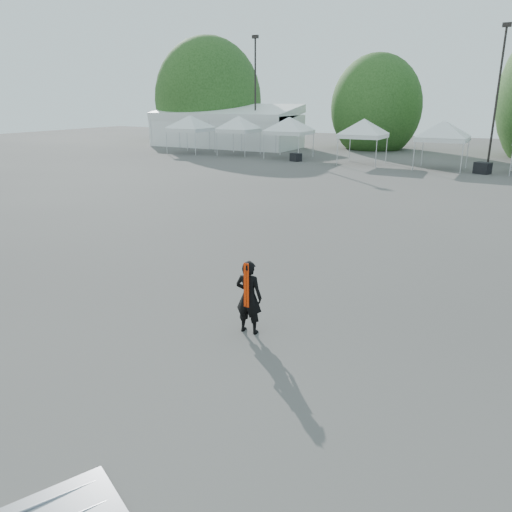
% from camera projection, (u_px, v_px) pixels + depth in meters
% --- Properties ---
extents(ground, '(120.00, 120.00, 0.00)m').
position_uv_depth(ground, '(242.00, 305.00, 12.06)').
color(ground, '#474442').
rests_on(ground, ground).
extents(marquee, '(15.00, 6.25, 4.23)m').
position_uv_depth(marquee, '(225.00, 127.00, 50.78)').
color(marquee, white).
rests_on(marquee, ground).
extents(light_pole_west, '(0.60, 0.25, 10.30)m').
position_uv_depth(light_pole_west, '(255.00, 87.00, 46.99)').
color(light_pole_west, black).
rests_on(light_pole_west, ground).
extents(light_pole_east, '(0.60, 0.25, 9.80)m').
position_uv_depth(light_pole_east, '(498.00, 87.00, 35.89)').
color(light_pole_east, black).
rests_on(light_pole_east, ground).
extents(tree_far_w, '(4.80, 4.80, 7.30)m').
position_uv_depth(tree_far_w, '(208.00, 100.00, 54.33)').
color(tree_far_w, '#382314').
rests_on(tree_far_w, ground).
extents(tree_mid_w, '(4.16, 4.16, 6.33)m').
position_uv_depth(tree_mid_w, '(376.00, 107.00, 48.06)').
color(tree_mid_w, '#382314').
rests_on(tree_mid_w, ground).
extents(tent_a, '(4.68, 4.68, 3.88)m').
position_uv_depth(tent_a, '(190.00, 118.00, 44.47)').
color(tent_a, silver).
rests_on(tent_a, ground).
extents(tent_b, '(4.22, 4.22, 3.88)m').
position_uv_depth(tent_b, '(239.00, 119.00, 43.12)').
color(tent_b, silver).
rests_on(tent_b, ground).
extents(tent_c, '(4.64, 4.64, 3.88)m').
position_uv_depth(tent_c, '(289.00, 120.00, 40.68)').
color(tent_c, silver).
rests_on(tent_c, ground).
extents(tent_d, '(4.41, 4.41, 3.88)m').
position_uv_depth(tent_d, '(364.00, 122.00, 37.01)').
color(tent_d, silver).
rests_on(tent_d, ground).
extents(tent_e, '(4.66, 4.66, 3.88)m').
position_uv_depth(tent_e, '(444.00, 124.00, 34.17)').
color(tent_e, silver).
rests_on(tent_e, ground).
extents(man, '(0.61, 0.42, 1.60)m').
position_uv_depth(man, '(249.00, 297.00, 10.43)').
color(man, black).
rests_on(man, ground).
extents(crate_west, '(0.99, 0.90, 0.62)m').
position_uv_depth(crate_west, '(296.00, 157.00, 39.43)').
color(crate_west, black).
rests_on(crate_west, ground).
extents(crate_mid, '(1.16, 1.04, 0.74)m').
position_uv_depth(crate_mid, '(483.00, 168.00, 32.87)').
color(crate_mid, black).
rests_on(crate_mid, ground).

